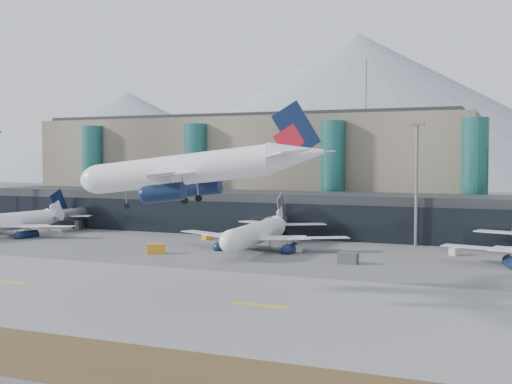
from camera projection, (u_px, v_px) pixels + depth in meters
ground at (177, 274)px, 100.68m from camera, size 900.00×900.00×0.00m
runway_strip at (123, 293)px, 86.79m from camera, size 400.00×40.00×0.04m
runway_markings at (123, 293)px, 86.79m from camera, size 128.00×1.00×0.02m
concourse at (294, 214)px, 153.86m from camera, size 170.00×27.00×10.00m
terminal_main at (250, 168)px, 192.55m from camera, size 130.00×30.00×31.00m
teal_towers at (261, 174)px, 174.07m from camera, size 116.40×19.40×46.00m
mountain_ridge at (465, 119)px, 444.07m from camera, size 910.00×400.00×110.00m
lightmast_mid at (416, 177)px, 133.12m from camera, size 3.00×1.20×25.60m
hero_jet at (206, 160)px, 83.78m from camera, size 35.22×35.59×11.51m
jet_parked_left at (19, 216)px, 153.39m from camera, size 36.25×36.25×11.77m
jet_parked_mid at (262, 226)px, 129.96m from camera, size 37.76×36.81×12.17m
veh_a at (55, 233)px, 149.78m from camera, size 2.81×1.68×1.53m
veh_b at (208, 236)px, 144.06m from camera, size 2.21×2.73×1.36m
veh_c at (348, 258)px, 110.95m from camera, size 3.56×2.02×1.92m
veh_d at (455, 251)px, 120.73m from camera, size 2.09×2.76×1.40m
veh_g at (297, 248)px, 125.51m from camera, size 2.65×2.74×1.41m
veh_h at (156, 249)px, 122.73m from camera, size 3.87×3.31×1.89m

